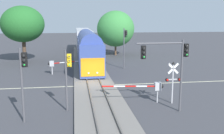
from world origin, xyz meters
name	(u,v)px	position (x,y,z in m)	size (l,w,h in m)	color
ground_plane	(94,86)	(0.00, 0.00, 0.00)	(220.00, 220.00, 0.00)	#3D3D42
road_centre_stripe	(94,86)	(0.00, 0.00, 0.00)	(44.00, 0.20, 0.01)	beige
railway_track	(94,85)	(0.00, 0.00, 0.10)	(4.40, 80.00, 0.32)	slate
commuter_train	(86,43)	(0.00, 19.82, 2.80)	(3.04, 38.75, 5.16)	#384C93
crossing_gate_near	(151,87)	(4.46, -6.61, 1.41)	(5.43, 0.40, 1.80)	#B7B7BC
crossing_signal_mast	(173,78)	(6.19, -7.04, 2.23)	(1.36, 0.44, 3.64)	#B2B2B7
crossing_gate_far	(56,64)	(-4.43, 6.61, 1.43)	(5.57, 0.40, 1.87)	#B7B7BC
traffic_signal_median	(68,71)	(-2.61, -7.62, 3.26)	(0.53, 0.38, 4.86)	#4C4C51
traffic_signal_near_left	(23,73)	(-5.56, -9.60, 3.54)	(0.53, 0.38, 5.27)	#4C4C51
traffic_signal_near_right	(170,59)	(5.07, -9.07, 4.25)	(4.04, 0.38, 5.66)	#4C4C51
traffic_signal_far_side	(125,42)	(5.20, 9.28, 3.94)	(0.53, 0.38, 5.90)	#4C4C51
oak_behind_train	(23,24)	(-10.32, 17.15, 6.34)	(7.00, 7.00, 9.32)	#4C3828
elm_centre_background	(116,29)	(6.12, 23.66, 5.27)	(7.37, 7.37, 8.80)	brown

